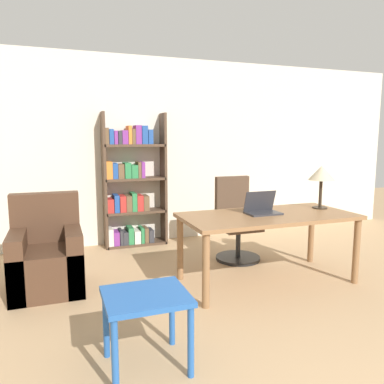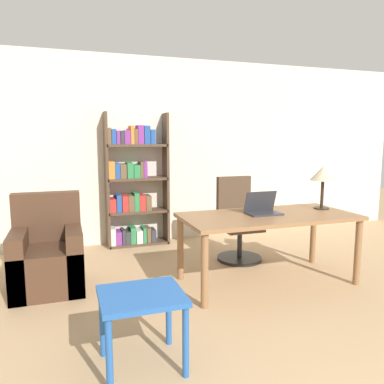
{
  "view_description": "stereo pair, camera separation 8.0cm",
  "coord_description": "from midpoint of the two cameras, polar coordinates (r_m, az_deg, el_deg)",
  "views": [
    {
      "loc": [
        -1.64,
        -0.91,
        1.54
      ],
      "look_at": [
        -0.34,
        2.67,
        0.99
      ],
      "focal_mm": 35.0,
      "sensor_mm": 36.0,
      "label": 1
    },
    {
      "loc": [
        -1.57,
        -0.93,
        1.54
      ],
      "look_at": [
        -0.34,
        2.67,
        0.99
      ],
      "focal_mm": 35.0,
      "sensor_mm": 36.0,
      "label": 2
    }
  ],
  "objects": [
    {
      "name": "wall_back",
      "position": [
        5.68,
        -2.36,
        6.31
      ],
      "size": [
        8.0,
        0.06,
        2.7
      ],
      "color": "beige",
      "rests_on": "ground_plane"
    },
    {
      "name": "desk",
      "position": [
        4.06,
        12.09,
        -4.56
      ],
      "size": [
        1.84,
        0.87,
        0.74
      ],
      "color": "olive",
      "rests_on": "ground_plane"
    },
    {
      "name": "laptop",
      "position": [
        4.06,
        11.24,
        -2.56
      ],
      "size": [
        0.36,
        0.23,
        0.24
      ],
      "color": "#2D2D33",
      "rests_on": "desk"
    },
    {
      "name": "table_lamp",
      "position": [
        4.48,
        19.84,
        2.48
      ],
      "size": [
        0.29,
        0.29,
        0.49
      ],
      "color": "#2D2319",
      "rests_on": "desk"
    },
    {
      "name": "office_chair",
      "position": [
        4.83,
        7.42,
        -4.74
      ],
      "size": [
        0.56,
        0.56,
        1.05
      ],
      "color": "black",
      "rests_on": "ground_plane"
    },
    {
      "name": "side_table_blue",
      "position": [
        2.62,
        -6.78,
        -16.89
      ],
      "size": [
        0.55,
        0.49,
        0.52
      ],
      "color": "#2356A3",
      "rests_on": "ground_plane"
    },
    {
      "name": "armchair",
      "position": [
        4.16,
        -20.59,
        -9.39
      ],
      "size": [
        0.69,
        0.73,
        0.97
      ],
      "color": "#472D1E",
      "rests_on": "ground_plane"
    },
    {
      "name": "bookshelf",
      "position": [
        5.39,
        -8.55,
        0.81
      ],
      "size": [
        0.88,
        0.28,
        1.89
      ],
      "color": "#4C3828",
      "rests_on": "ground_plane"
    }
  ]
}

